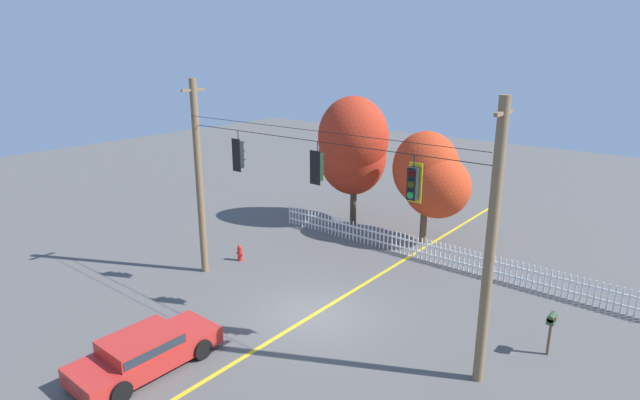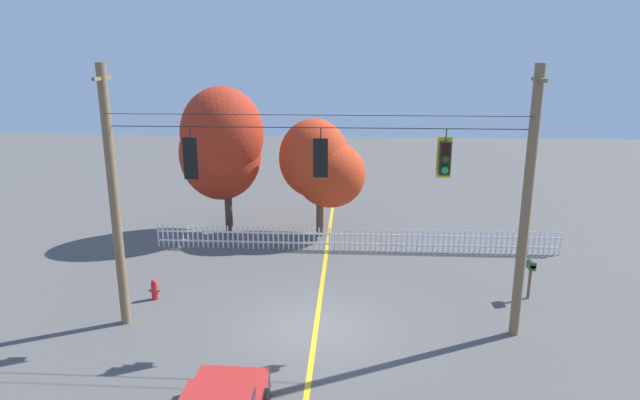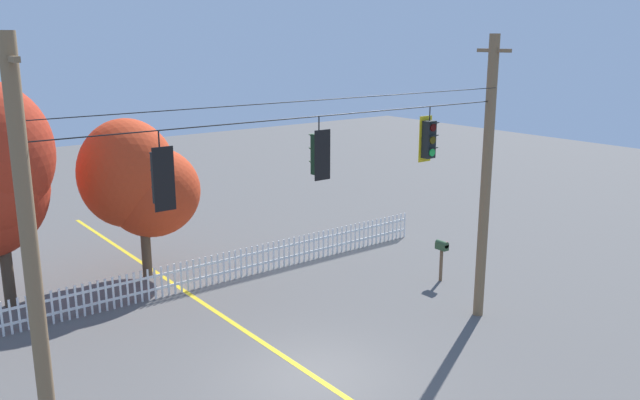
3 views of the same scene
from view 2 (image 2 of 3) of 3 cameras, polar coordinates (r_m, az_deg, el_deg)
ground at (r=18.02m, az=-0.42°, el=-13.04°), size 80.00×80.00×0.00m
lane_centerline_stripe at (r=18.02m, az=-0.42°, el=-13.03°), size 0.16×36.00×0.01m
signal_support_span at (r=16.46m, az=-0.45°, el=-0.15°), size 12.62×1.10×8.20m
traffic_signal_northbound_primary at (r=16.81m, az=-13.10°, el=4.29°), size 0.43×0.38×1.54m
traffic_signal_northbound_secondary at (r=16.14m, az=0.07°, el=4.45°), size 0.43×0.38×1.43m
traffic_signal_eastbound_side at (r=16.34m, az=12.75°, el=4.25°), size 0.43×0.38×1.45m
white_picket_fence at (r=24.26m, az=3.64°, el=-4.09°), size 17.62×0.06×1.03m
autumn_maple_near_fence at (r=26.34m, az=-10.18°, el=5.55°), size 4.05×3.63×6.96m
autumn_maple_mid at (r=25.83m, az=0.13°, el=3.59°), size 4.07×3.30×5.50m
fire_hydrant at (r=20.59m, az=-16.70°, el=-8.83°), size 0.38×0.22×0.75m
roadside_mailbox at (r=20.84m, az=20.93°, el=-6.53°), size 0.25×0.44×1.43m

